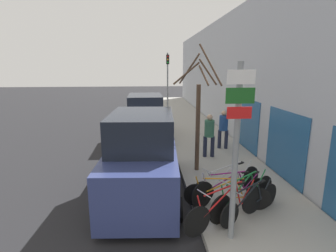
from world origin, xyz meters
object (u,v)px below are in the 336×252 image
(parked_car_0, at_px, (143,159))
(street_tree, at_px, (198,115))
(traffic_light, at_px, (168,77))
(parked_car_1, at_px, (145,120))
(bicycle_0, at_px, (227,208))
(bicycle_1, at_px, (251,202))
(bicycle_4, at_px, (230,188))
(signpost, at_px, (236,148))
(pedestrian_far, at_px, (223,127))
(bicycle_2, at_px, (244,196))
(pedestrian_near, at_px, (209,133))
(bicycle_5, at_px, (228,184))
(bicycle_3, at_px, (227,195))

(parked_car_0, relative_size, street_tree, 1.11)
(parked_car_0, xyz_separation_m, traffic_light, (1.66, 11.30, 1.92))
(parked_car_1, height_order, traffic_light, traffic_light)
(bicycle_0, height_order, bicycle_1, bicycle_0)
(bicycle_0, relative_size, street_tree, 0.51)
(bicycle_4, height_order, traffic_light, traffic_light)
(bicycle_0, distance_m, bicycle_1, 0.73)
(signpost, xyz_separation_m, pedestrian_far, (1.63, 6.16, -1.00))
(bicycle_2, height_order, parked_car_0, parked_car_0)
(traffic_light, bearing_deg, signpost, -89.18)
(bicycle_1, distance_m, pedestrian_near, 4.40)
(bicycle_5, bearing_deg, street_tree, -17.08)
(parked_car_0, height_order, pedestrian_near, parked_car_0)
(bicycle_1, distance_m, bicycle_5, 0.98)
(bicycle_4, distance_m, traffic_light, 12.43)
(bicycle_2, bearing_deg, pedestrian_far, -43.78)
(signpost, relative_size, bicycle_2, 1.76)
(bicycle_3, relative_size, traffic_light, 0.48)
(bicycle_1, xyz_separation_m, street_tree, (-0.72, 3.02, 1.59))
(signpost, relative_size, pedestrian_near, 2.10)
(bicycle_5, xyz_separation_m, pedestrian_far, (1.17, 4.46, 0.57))
(bicycle_3, height_order, parked_car_1, parked_car_1)
(traffic_light, bearing_deg, bicycle_3, -87.89)
(parked_car_1, relative_size, pedestrian_near, 2.73)
(signpost, height_order, parked_car_0, signpost)
(bicycle_5, relative_size, pedestrian_near, 1.30)
(bicycle_1, relative_size, bicycle_2, 0.89)
(bicycle_3, bearing_deg, bicycle_2, -105.04)
(bicycle_1, distance_m, street_tree, 3.49)
(bicycle_3, relative_size, bicycle_4, 1.00)
(parked_car_0, bearing_deg, street_tree, 40.86)
(bicycle_2, relative_size, bicycle_3, 0.96)
(bicycle_4, xyz_separation_m, pedestrian_near, (0.27, 3.58, 0.63))
(pedestrian_near, bearing_deg, signpost, 88.79)
(bicycle_1, relative_size, pedestrian_near, 1.07)
(signpost, relative_size, bicycle_3, 1.70)
(bicycle_5, distance_m, traffic_light, 12.25)
(pedestrian_far, bearing_deg, parked_car_1, 166.62)
(bicycle_1, relative_size, bicycle_4, 0.87)
(pedestrian_far, bearing_deg, signpost, -84.89)
(parked_car_0, bearing_deg, parked_car_1, 93.15)
(street_tree, bearing_deg, bicycle_5, -77.79)
(signpost, height_order, street_tree, street_tree)
(bicycle_0, bearing_deg, parked_car_0, 17.94)
(bicycle_0, bearing_deg, bicycle_1, -95.27)
(bicycle_1, xyz_separation_m, bicycle_5, (-0.27, 0.94, 0.05))
(bicycle_3, height_order, bicycle_4, bicycle_4)
(bicycle_2, relative_size, parked_car_1, 0.44)
(pedestrian_near, relative_size, street_tree, 0.41)
(traffic_light, bearing_deg, pedestrian_near, -83.76)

